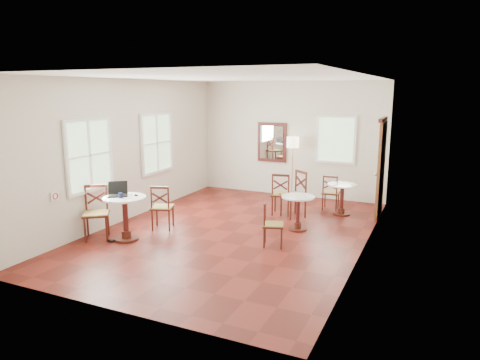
% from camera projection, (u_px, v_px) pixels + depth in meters
% --- Properties ---
extents(ground, '(7.00, 7.00, 0.00)m').
position_uv_depth(ground, '(234.00, 232.00, 8.72)').
color(ground, '#5D1710').
rests_on(ground, ground).
extents(room_shell, '(5.02, 7.02, 3.01)m').
position_uv_depth(room_shell, '(237.00, 136.00, 8.61)').
color(room_shell, beige).
rests_on(room_shell, ground).
extents(cafe_table_near, '(0.79, 0.79, 0.83)m').
position_uv_depth(cafe_table_near, '(125.00, 213.00, 8.15)').
color(cafe_table_near, '#451A11').
rests_on(cafe_table_near, ground).
extents(cafe_table_mid, '(0.66, 0.66, 0.70)m').
position_uv_depth(cafe_table_mid, '(298.00, 209.00, 8.77)').
color(cafe_table_mid, '#451A11').
rests_on(cafe_table_mid, ground).
extents(cafe_table_back, '(0.67, 0.67, 0.71)m').
position_uv_depth(cafe_table_back, '(342.00, 196.00, 9.85)').
color(cafe_table_back, '#451A11').
rests_on(cafe_table_back, ground).
extents(chair_near_a, '(0.54, 0.54, 0.91)m').
position_uv_depth(chair_near_a, '(162.00, 207.00, 8.84)').
color(chair_near_a, '#451A11').
rests_on(chair_near_a, ground).
extents(chair_near_b, '(0.65, 0.65, 1.01)m').
position_uv_depth(chair_near_b, '(96.00, 213.00, 8.25)').
color(chair_near_b, '#451A11').
rests_on(chair_near_b, ground).
extents(chair_mid_a, '(0.51, 0.51, 0.95)m').
position_uv_depth(chair_mid_a, '(281.00, 194.00, 9.87)').
color(chair_mid_a, '#451A11').
rests_on(chair_mid_a, ground).
extents(chair_mid_b, '(0.47, 0.47, 0.81)m').
position_uv_depth(chair_mid_b, '(272.00, 224.00, 7.87)').
color(chair_mid_b, '#451A11').
rests_on(chair_mid_b, ground).
extents(chair_back_a, '(0.41, 0.41, 0.84)m').
position_uv_depth(chair_back_a, '(331.00, 192.00, 10.28)').
color(chair_back_a, '#451A11').
rests_on(chair_back_a, ground).
extents(chair_back_b, '(0.66, 0.66, 1.02)m').
position_uv_depth(chair_back_b, '(294.00, 194.00, 9.68)').
color(chair_back_b, '#451A11').
rests_on(chair_back_b, ground).
extents(floor_lamp, '(0.31, 0.31, 1.61)m').
position_uv_depth(floor_lamp, '(293.00, 146.00, 11.18)').
color(floor_lamp, '#BF8C3F').
rests_on(floor_lamp, ground).
extents(laptop, '(0.46, 0.44, 0.25)m').
position_uv_depth(laptop, '(118.00, 192.00, 8.21)').
color(laptop, black).
rests_on(laptop, cafe_table_near).
extents(mouse, '(0.09, 0.06, 0.03)m').
position_uv_depth(mouse, '(136.00, 195.00, 8.17)').
color(mouse, black).
rests_on(mouse, cafe_table_near).
extents(navy_mug, '(0.12, 0.08, 0.09)m').
position_uv_depth(navy_mug, '(121.00, 195.00, 8.01)').
color(navy_mug, black).
rests_on(navy_mug, cafe_table_near).
extents(water_glass, '(0.05, 0.05, 0.09)m').
position_uv_depth(water_glass, '(130.00, 196.00, 8.00)').
color(water_glass, white).
rests_on(water_glass, cafe_table_near).
extents(power_adapter, '(0.11, 0.07, 0.04)m').
position_uv_depth(power_adapter, '(111.00, 241.00, 8.14)').
color(power_adapter, black).
rests_on(power_adapter, ground).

